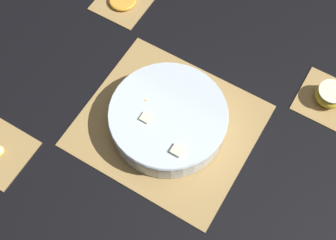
% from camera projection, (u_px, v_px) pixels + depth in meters
% --- Properties ---
extents(ground_plane, '(6.00, 6.00, 0.00)m').
position_uv_depth(ground_plane, '(168.00, 126.00, 1.16)').
color(ground_plane, black).
extents(bamboo_mat_center, '(0.42, 0.37, 0.01)m').
position_uv_depth(bamboo_mat_center, '(168.00, 125.00, 1.16)').
color(bamboo_mat_center, '#A8844C').
rests_on(bamboo_mat_center, ground_plane).
extents(coaster_mat_near_left, '(0.15, 0.15, 0.01)m').
position_uv_depth(coaster_mat_near_left, '(327.00, 100.00, 1.19)').
color(coaster_mat_near_left, '#A8844C').
rests_on(coaster_mat_near_left, ground_plane).
extents(coaster_mat_near_right, '(0.15, 0.15, 0.01)m').
position_uv_depth(coaster_mat_near_right, '(123.00, 2.00, 1.34)').
color(coaster_mat_near_right, '#A8844C').
rests_on(coaster_mat_near_right, ground_plane).
extents(fruit_salad_bowl, '(0.29, 0.29, 0.07)m').
position_uv_depth(fruit_salad_bowl, '(168.00, 118.00, 1.12)').
color(fruit_salad_bowl, silver).
rests_on(fruit_salad_bowl, bamboo_mat_center).
extents(apple_half, '(0.08, 0.08, 0.04)m').
position_uv_depth(apple_half, '(330.00, 95.00, 1.17)').
color(apple_half, gold).
rests_on(apple_half, coaster_mat_near_left).
extents(orange_slice_whole, '(0.08, 0.08, 0.01)m').
position_uv_depth(orange_slice_whole, '(123.00, 0.00, 1.33)').
color(orange_slice_whole, '#F9A338').
rests_on(orange_slice_whole, coaster_mat_near_right).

